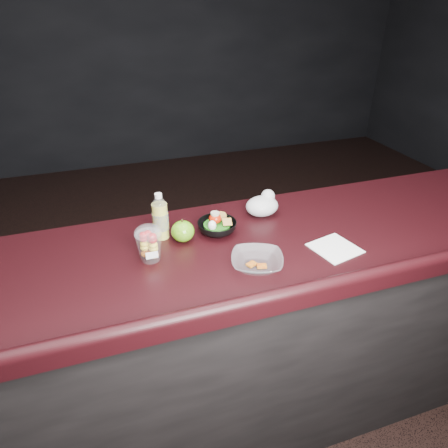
% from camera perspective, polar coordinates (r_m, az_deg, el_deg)
% --- Properties ---
extents(room_shell, '(8.00, 8.00, 8.00)m').
position_cam_1_polar(room_shell, '(1.02, 7.43, 28.00)').
color(room_shell, black).
rests_on(room_shell, ground).
extents(counter, '(4.06, 0.71, 1.02)m').
position_cam_1_polar(counter, '(1.87, 0.66, -16.25)').
color(counter, black).
rests_on(counter, ground).
extents(lemonade_bottle, '(0.06, 0.06, 0.19)m').
position_cam_1_polar(lemonade_bottle, '(1.58, -9.07, 0.66)').
color(lemonade_bottle, gold).
rests_on(lemonade_bottle, counter).
extents(fruit_cup, '(0.10, 0.10, 0.14)m').
position_cam_1_polar(fruit_cup, '(1.45, -10.66, -2.64)').
color(fruit_cup, white).
rests_on(fruit_cup, counter).
extents(green_apple, '(0.09, 0.09, 0.09)m').
position_cam_1_polar(green_apple, '(1.56, -5.92, -1.03)').
color(green_apple, '#357C0E').
rests_on(green_apple, counter).
extents(plastic_bag, '(0.15, 0.12, 0.11)m').
position_cam_1_polar(plastic_bag, '(1.75, 5.56, 2.76)').
color(plastic_bag, silver).
rests_on(plastic_bag, counter).
extents(snack_bowl, '(0.16, 0.16, 0.09)m').
position_cam_1_polar(snack_bowl, '(1.61, -1.04, -0.31)').
color(snack_bowl, black).
rests_on(snack_bowl, counter).
extents(takeout_bowl, '(0.24, 0.24, 0.05)m').
position_cam_1_polar(takeout_bowl, '(1.42, 4.74, -5.41)').
color(takeout_bowl, silver).
rests_on(takeout_bowl, counter).
extents(paper_napkin, '(0.19, 0.19, 0.00)m').
position_cam_1_polar(paper_napkin, '(1.58, 15.55, -3.35)').
color(paper_napkin, white).
rests_on(paper_napkin, counter).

